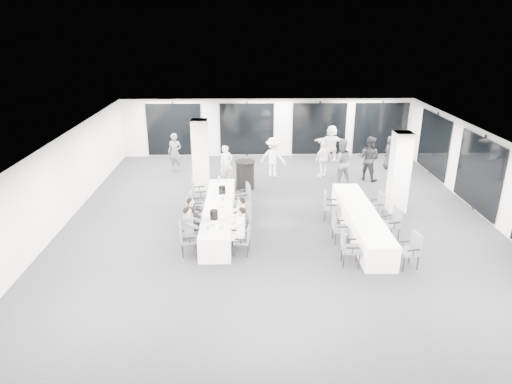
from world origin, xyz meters
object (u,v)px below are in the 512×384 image
(chair_main_left_near, at_px, (186,237))
(standing_guest_d, at_px, (323,156))
(chair_side_left_near, at_px, (348,246))
(chair_main_right_mid, at_px, (245,215))
(chair_main_right_near, at_px, (244,238))
(banquet_table_side, at_px, (361,222))
(chair_main_right_far, at_px, (245,194))
(standing_guest_c, at_px, (273,155))
(standing_guest_b, at_px, (341,159))
(standing_guest_g, at_px, (175,150))
(banquet_table_main, at_px, (219,215))
(cocktail_table, at_px, (245,175))
(chair_side_right_mid, at_px, (392,221))
(chair_main_left_fourth, at_px, (195,203))
(chair_main_right_fourth, at_px, (245,201))
(standing_guest_f, at_px, (331,141))
(chair_side_right_far, at_px, (378,204))
(chair_main_left_far, at_px, (197,192))
(chair_main_right_second, at_px, (244,226))
(chair_main_left_mid, at_px, (192,212))
(standing_guest_h, at_px, (369,155))
(chair_side_left_mid, at_px, (338,226))
(chair_side_right_near, at_px, (411,248))
(ice_bucket_far, at_px, (222,190))
(chair_side_left_far, at_px, (329,204))
(standing_guest_e, at_px, (391,150))
(standing_guest_a, at_px, (226,162))
(chair_main_left_second, at_px, (189,227))

(chair_main_left_near, height_order, standing_guest_d, standing_guest_d)
(chair_side_left_near, bearing_deg, standing_guest_d, -179.91)
(chair_main_right_mid, bearing_deg, chair_main_right_near, 165.04)
(banquet_table_side, xyz_separation_m, chair_main_right_far, (-3.63, 2.08, 0.15))
(chair_main_right_mid, bearing_deg, standing_guest_c, -27.21)
(standing_guest_b, height_order, standing_guest_c, standing_guest_b)
(standing_guest_g, bearing_deg, banquet_table_main, -57.58)
(cocktail_table, xyz_separation_m, chair_side_right_mid, (4.45, -4.58, 0.01))
(chair_main_left_fourth, height_order, standing_guest_g, standing_guest_g)
(chair_main_right_far, bearing_deg, chair_main_right_mid, 166.20)
(chair_main_right_fourth, bearing_deg, standing_guest_f, -38.59)
(cocktail_table, relative_size, chair_side_right_far, 1.26)
(chair_main_left_far, bearing_deg, chair_main_right_second, 20.26)
(chair_main_left_mid, distance_m, chair_side_right_far, 6.17)
(chair_side_right_mid, xyz_separation_m, chair_side_right_far, (-0.01, 1.57, -0.07))
(cocktail_table, height_order, standing_guest_d, standing_guest_d)
(chair_main_left_near, relative_size, chair_main_left_mid, 0.93)
(cocktail_table, height_order, standing_guest_c, standing_guest_c)
(banquet_table_side, relative_size, chair_main_right_near, 5.79)
(standing_guest_f, bearing_deg, standing_guest_h, 121.92)
(chair_main_right_far, bearing_deg, chair_side_left_mid, -147.60)
(chair_main_left_near, bearing_deg, standing_guest_f, 136.57)
(chair_side_right_near, xyz_separation_m, ice_bucket_far, (-5.22, 3.70, 0.32))
(chair_main_right_far, relative_size, chair_side_left_far, 0.95)
(banquet_table_side, bearing_deg, chair_main_left_near, -166.35)
(banquet_table_side, xyz_separation_m, chair_main_right_mid, (-3.63, 0.21, 0.17))
(chair_main_right_mid, relative_size, chair_side_left_far, 0.99)
(chair_side_right_far, distance_m, standing_guest_e, 5.84)
(cocktail_table, bearing_deg, standing_guest_d, 23.83)
(standing_guest_f, bearing_deg, chair_side_left_far, 90.18)
(chair_main_right_near, bearing_deg, standing_guest_b, -26.17)
(chair_main_right_near, relative_size, chair_side_left_near, 0.88)
(chair_main_left_mid, xyz_separation_m, chair_main_right_second, (1.67, -0.95, -0.06))
(chair_main_right_fourth, bearing_deg, chair_main_left_near, 140.38)
(banquet_table_main, distance_m, standing_guest_g, 6.35)
(chair_main_right_mid, height_order, standing_guest_a, standing_guest_a)
(chair_main_left_mid, xyz_separation_m, ice_bucket_far, (0.91, 1.17, 0.31))
(banquet_table_side, bearing_deg, ice_bucket_far, 160.34)
(standing_guest_b, bearing_deg, chair_side_left_far, 66.75)
(chair_side_left_near, height_order, standing_guest_g, standing_guest_g)
(chair_main_left_near, height_order, chair_main_right_near, chair_main_left_near)
(chair_main_right_fourth, xyz_separation_m, chair_side_right_near, (4.45, -3.44, -0.03))
(chair_main_left_mid, bearing_deg, standing_guest_c, 147.89)
(chair_main_left_second, bearing_deg, chair_side_left_near, 72.57)
(banquet_table_side, height_order, chair_main_left_far, chair_main_left_far)
(standing_guest_f, height_order, standing_guest_g, standing_guest_f)
(chair_main_right_near, bearing_deg, chair_main_right_far, 7.33)
(banquet_table_main, relative_size, chair_main_left_fourth, 5.47)
(chair_main_left_fourth, xyz_separation_m, ice_bucket_far, (0.90, 0.23, 0.36))
(chair_main_left_fourth, distance_m, chair_main_left_far, 0.89)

